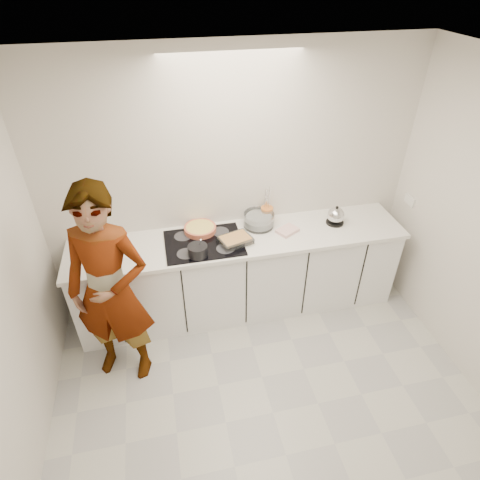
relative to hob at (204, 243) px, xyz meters
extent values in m
cube|color=beige|center=(0.35, -1.26, -0.92)|extent=(3.60, 3.20, 0.00)
cube|color=white|center=(0.35, -1.26, 1.68)|extent=(3.60, 3.20, 0.00)
cube|color=silver|center=(0.35, 0.34, 0.38)|extent=(3.60, 0.00, 2.60)
cube|color=white|center=(2.14, 0.07, 0.15)|extent=(0.02, 0.15, 0.09)
cube|color=white|center=(0.35, 0.02, -0.48)|extent=(3.20, 0.58, 0.87)
cube|color=white|center=(0.35, 0.02, -0.03)|extent=(3.24, 0.64, 0.04)
cube|color=black|center=(0.00, 0.00, 0.00)|extent=(0.72, 0.54, 0.01)
cylinder|color=#CC6345|center=(-0.01, 0.19, 0.03)|extent=(0.39, 0.39, 0.05)
cylinder|color=#E7C860|center=(-0.01, 0.19, 0.05)|extent=(0.34, 0.34, 0.01)
cylinder|color=black|center=(-0.08, -0.18, 0.06)|extent=(0.21, 0.21, 0.10)
cylinder|color=silver|center=(-0.06, -0.16, 0.10)|extent=(0.04, 0.07, 0.15)
cube|color=silver|center=(0.29, -0.07, 0.03)|extent=(0.34, 0.29, 0.05)
cube|color=tan|center=(0.29, -0.07, 0.05)|extent=(0.30, 0.25, 0.02)
cylinder|color=silver|center=(0.58, 0.18, 0.06)|extent=(0.36, 0.36, 0.14)
cylinder|color=white|center=(0.58, 0.18, 0.04)|extent=(0.30, 0.30, 0.06)
cube|color=white|center=(0.82, 0.01, 0.01)|extent=(0.25, 0.23, 0.03)
cylinder|color=black|center=(1.34, 0.06, 0.00)|extent=(0.19, 0.19, 0.02)
sphere|color=silver|center=(1.34, 0.06, 0.09)|extent=(0.18, 0.18, 0.17)
sphere|color=black|center=(1.34, 0.06, 0.18)|extent=(0.03, 0.03, 0.03)
cylinder|color=orange|center=(0.68, 0.26, 0.07)|extent=(0.15, 0.15, 0.15)
imported|color=white|center=(-0.83, -0.51, 0.02)|extent=(0.79, 0.64, 1.88)
camera|label=1|loc=(-0.32, -3.03, 2.21)|focal=30.00mm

